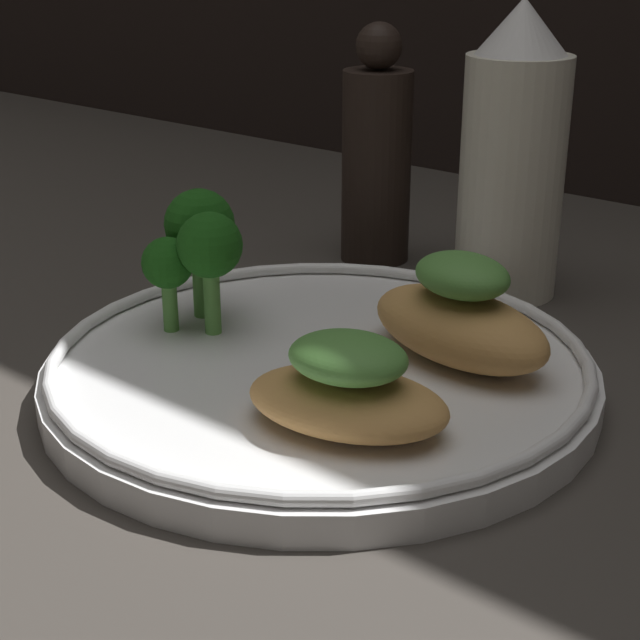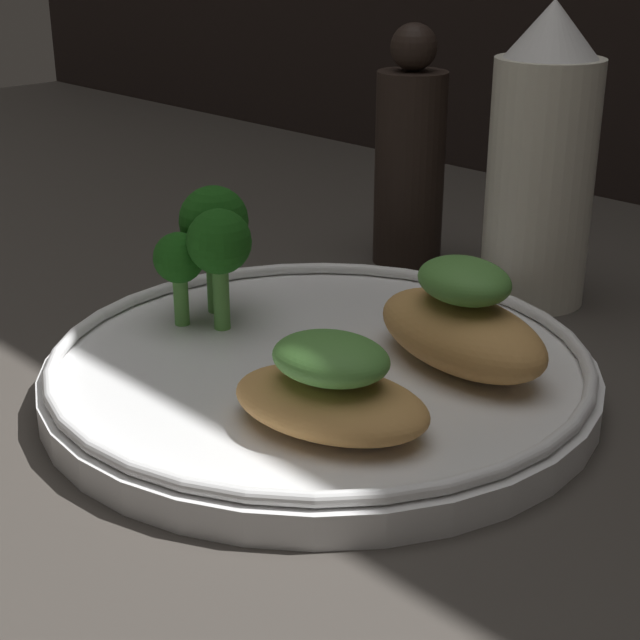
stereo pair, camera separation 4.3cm
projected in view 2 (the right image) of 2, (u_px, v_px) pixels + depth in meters
ground_plane at (320, 399)px, 44.80cm from camera, size 180.00×180.00×1.00cm
plate at (320, 369)px, 44.23cm from camera, size 24.89×24.89×2.00cm
grilled_meat_front at (331, 391)px, 37.80cm from camera, size 9.27×7.23×3.83cm
grilled_meat_middle at (462, 324)px, 42.92cm from camera, size 10.10×6.56×4.96cm
broccoli_bunch at (210, 238)px, 47.13cm from camera, size 5.25×5.30×6.48cm
sauce_bottle at (536, 163)px, 52.52cm from camera, size 5.74×5.74×16.16cm
pepper_grinder at (410, 159)px, 58.92cm from camera, size 4.23×4.23×14.38cm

